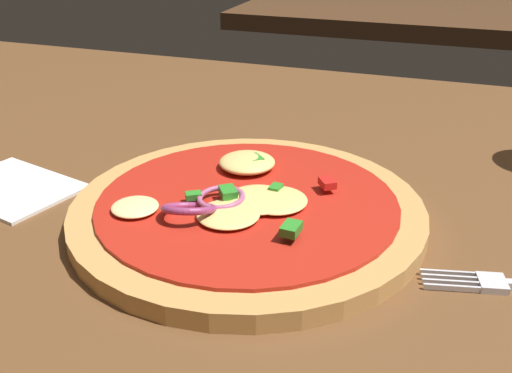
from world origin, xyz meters
The scene contains 4 objects.
dining_table centered at (0.00, 0.00, 0.02)m, with size 1.30×0.87×0.04m.
pizza centered at (0.05, -0.04, 0.05)m, with size 0.28×0.28×0.03m.
napkin centered at (-0.17, -0.06, 0.04)m, with size 0.13×0.11×0.00m.
background_table centered at (0.08, 1.14, 0.02)m, with size 0.87×0.57×0.04m.
Camera 1 is at (0.19, -0.42, 0.27)m, focal length 40.91 mm.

